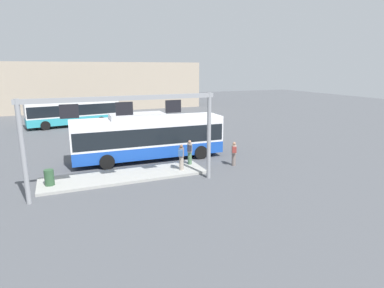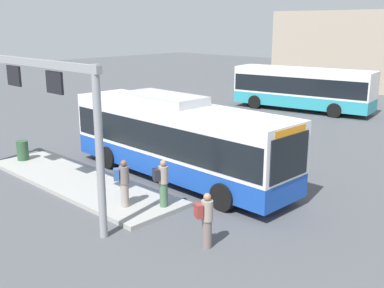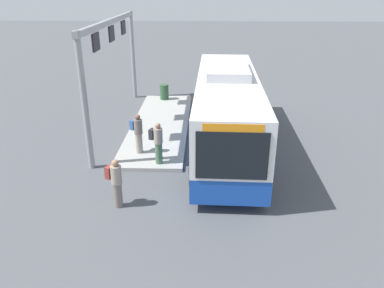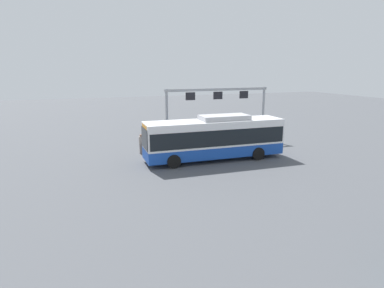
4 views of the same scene
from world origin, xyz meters
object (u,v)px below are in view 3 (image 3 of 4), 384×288
at_px(bus_main, 227,107).
at_px(person_boarding, 116,182).
at_px(person_waiting_near, 138,132).
at_px(trash_bin, 164,92).
at_px(person_waiting_mid, 158,142).

xyz_separation_m(bus_main, person_boarding, (4.96, -3.73, -0.92)).
xyz_separation_m(person_waiting_near, trash_bin, (-7.82, 0.28, -0.44)).
bearing_deg(trash_bin, person_waiting_near, -2.02).
bearing_deg(person_boarding, bus_main, 78.48).
xyz_separation_m(bus_main, person_waiting_near, (1.12, -3.66, -0.76)).
bearing_deg(person_waiting_mid, bus_main, 61.54).
bearing_deg(person_boarding, person_waiting_near, 114.45).
height_order(bus_main, trash_bin, bus_main).
distance_m(bus_main, trash_bin, 7.61).
distance_m(bus_main, person_boarding, 6.28).
relative_size(bus_main, person_waiting_mid, 6.51).
bearing_deg(person_waiting_mid, trash_bin, 118.50).
distance_m(person_boarding, person_waiting_mid, 3.05).
height_order(bus_main, person_waiting_mid, bus_main).
bearing_deg(bus_main, trash_bin, -151.68).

